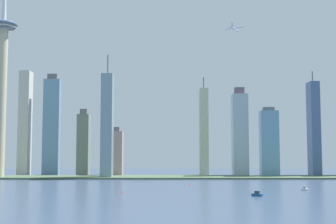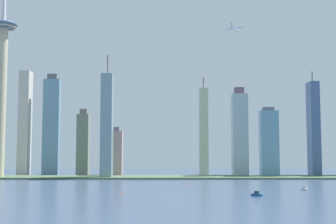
{
  "view_description": "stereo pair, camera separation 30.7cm",
  "coord_description": "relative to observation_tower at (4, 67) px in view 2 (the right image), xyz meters",
  "views": [
    {
      "loc": [
        -17.29,
        -208.54,
        39.11
      ],
      "look_at": [
        -19.34,
        441.07,
        94.79
      ],
      "focal_mm": 48.57,
      "sensor_mm": 36.0,
      "label": 1
    },
    {
      "loc": [
        -16.98,
        -208.53,
        39.11
      ],
      "look_at": [
        -19.34,
        441.07,
        94.79
      ],
      "focal_mm": 48.57,
      "sensor_mm": 36.0,
      "label": 2
    }
  ],
  "objects": [
    {
      "name": "skyscraper_1",
      "position": [
        156.8,
        60.58,
        -124.41
      ],
      "size": [
        24.98,
        21.14,
        76.05
      ],
      "color": "#AA8B8A",
      "rests_on": "ground"
    },
    {
      "name": "channel_buoy_2",
      "position": [
        265.58,
        -114.39,
        -159.47
      ],
      "size": [
        1.98,
        1.98,
        1.88
      ],
      "primitive_type": "cone",
      "color": "#E54C19",
      "rests_on": "ground"
    },
    {
      "name": "channel_buoy_0",
      "position": [
        197.62,
        -223.41,
        -159.61
      ],
      "size": [
        1.5,
        1.5,
        1.6
      ],
      "primitive_type": "cone",
      "color": "#E54C19",
      "rests_on": "ground"
    },
    {
      "name": "skyscraper_13",
      "position": [
        298.93,
        98.95,
        -89.38
      ],
      "size": [
        13.38,
        26.71,
        161.4
      ],
      "color": "beige",
      "rests_on": "ground"
    },
    {
      "name": "boat_1",
      "position": [
        317.05,
        -251.06,
        -158.74
      ],
      "size": [
        9.84,
        8.1,
        4.56
      ],
      "rotation": [
        0.0,
        0.0,
        5.71
      ],
      "color": "#1B5287",
      "rests_on": "ground"
    },
    {
      "name": "boat_2",
      "position": [
        376.08,
        -192.54,
        -158.86
      ],
      "size": [
        5.34,
        10.26,
        4.21
      ],
      "rotation": [
        0.0,
        0.0,
        4.96
      ],
      "color": "white",
      "rests_on": "ground"
    },
    {
      "name": "skyscraper_9",
      "position": [
        104.86,
        78.71,
        -110.16
      ],
      "size": [
        18.71,
        25.01,
        105.9
      ],
      "color": "slate",
      "rests_on": "ground"
    },
    {
      "name": "skyscraper_8",
      "position": [
        51.01,
        85.79,
        -80.95
      ],
      "size": [
        26.18,
        12.69,
        164.4
      ],
      "color": "#638DA8",
      "rests_on": "ground"
    },
    {
      "name": "skyscraper_0",
      "position": [
        350.45,
        50.46,
        -95.17
      ],
      "size": [
        23.42,
        23.93,
        136.84
      ],
      "color": "#97AFB9",
      "rests_on": "ground"
    },
    {
      "name": "skyscraper_10",
      "position": [
        391.94,
        35.35,
        -109.69
      ],
      "size": [
        26.58,
        20.49,
        104.88
      ],
      "color": "#6191AB",
      "rests_on": "ground"
    },
    {
      "name": "skyscraper_5",
      "position": [
        9.71,
        80.04,
        -76.65
      ],
      "size": [
        16.53,
        22.56,
        167.53
      ],
      "color": "beige",
      "rests_on": "ground"
    },
    {
      "name": "airplane",
      "position": [
        336.47,
        -3.71,
        55.01
      ],
      "size": [
        25.77,
        24.76,
        7.41
      ],
      "rotation": [
        0.0,
        0.0,
        1.08
      ],
      "color": "silver"
    },
    {
      "name": "skyscraper_11",
      "position": [
        464.72,
        50.77,
        -87.52
      ],
      "size": [
        13.99,
        26.04,
        162.83
      ],
      "color": "#435D87",
      "rests_on": "ground"
    },
    {
      "name": "observation_tower",
      "position": [
        0.0,
        0.0,
        0.0
      ],
      "size": [
        39.34,
        39.34,
        356.43
      ],
      "color": "#BDB18F",
      "rests_on": "ground"
    },
    {
      "name": "waterfront_pier",
      "position": [
        257.07,
        15.27,
        -159.25
      ],
      "size": [
        974.91,
        74.23,
        2.33
      ],
      "primitive_type": "cube",
      "color": "#455B41",
      "rests_on": "ground"
    },
    {
      "name": "skyscraper_4",
      "position": [
        152.0,
        4.8,
        -85.2
      ],
      "size": [
        16.27,
        22.43,
        178.75
      ],
      "color": "gray",
      "rests_on": "ground"
    }
  ]
}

